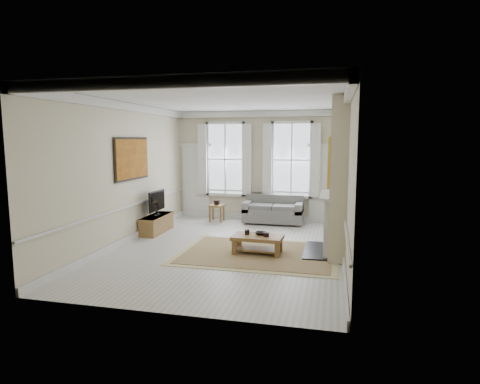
% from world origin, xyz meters
% --- Properties ---
extents(floor, '(7.20, 7.20, 0.00)m').
position_xyz_m(floor, '(0.00, 0.00, 0.00)').
color(floor, '#B7B5AD').
rests_on(floor, ground).
extents(ceiling, '(7.20, 7.20, 0.00)m').
position_xyz_m(ceiling, '(0.00, 0.00, 3.40)').
color(ceiling, white).
rests_on(ceiling, back_wall).
extents(back_wall, '(5.20, 0.00, 5.20)m').
position_xyz_m(back_wall, '(0.00, 3.60, 1.70)').
color(back_wall, beige).
rests_on(back_wall, floor).
extents(left_wall, '(0.00, 7.20, 7.20)m').
position_xyz_m(left_wall, '(-2.60, 0.00, 1.70)').
color(left_wall, beige).
rests_on(left_wall, floor).
extents(right_wall, '(0.00, 7.20, 7.20)m').
position_xyz_m(right_wall, '(2.60, 0.00, 1.70)').
color(right_wall, beige).
rests_on(right_wall, floor).
extents(window_left, '(1.26, 0.20, 2.20)m').
position_xyz_m(window_left, '(-1.05, 3.55, 1.90)').
color(window_left, '#B2BCC6').
rests_on(window_left, back_wall).
extents(window_right, '(1.26, 0.20, 2.20)m').
position_xyz_m(window_right, '(1.05, 3.55, 1.90)').
color(window_right, '#B2BCC6').
rests_on(window_right, back_wall).
extents(door_left, '(0.90, 0.08, 2.30)m').
position_xyz_m(door_left, '(-2.05, 3.56, 1.15)').
color(door_left, silver).
rests_on(door_left, floor).
extents(door_right, '(0.90, 0.08, 2.30)m').
position_xyz_m(door_right, '(2.05, 3.56, 1.15)').
color(door_right, silver).
rests_on(door_right, floor).
extents(painting, '(0.05, 1.66, 1.06)m').
position_xyz_m(painting, '(-2.56, 0.30, 2.05)').
color(painting, '#B0751E').
rests_on(painting, left_wall).
extents(chimney_breast, '(0.35, 1.70, 3.38)m').
position_xyz_m(chimney_breast, '(2.43, 0.20, 1.70)').
color(chimney_breast, beige).
rests_on(chimney_breast, floor).
extents(hearth, '(0.55, 1.50, 0.05)m').
position_xyz_m(hearth, '(2.00, 0.20, 0.03)').
color(hearth, black).
rests_on(hearth, floor).
extents(fireplace, '(0.21, 1.45, 1.33)m').
position_xyz_m(fireplace, '(2.20, 0.20, 0.73)').
color(fireplace, silver).
rests_on(fireplace, floor).
extents(mirror, '(0.06, 1.26, 1.06)m').
position_xyz_m(mirror, '(2.21, 0.20, 2.05)').
color(mirror, gold).
rests_on(mirror, chimney_breast).
extents(sofa, '(1.77, 0.86, 0.84)m').
position_xyz_m(sofa, '(0.57, 3.11, 0.35)').
color(sofa, slate).
rests_on(sofa, floor).
extents(side_table, '(0.49, 0.49, 0.52)m').
position_xyz_m(side_table, '(-1.17, 2.96, 0.42)').
color(side_table, brown).
rests_on(side_table, floor).
extents(rug, '(3.50, 2.60, 0.02)m').
position_xyz_m(rug, '(0.72, -0.26, 0.01)').
color(rug, '#906E4A').
rests_on(rug, floor).
extents(coffee_table, '(1.13, 0.69, 0.41)m').
position_xyz_m(coffee_table, '(0.72, -0.26, 0.33)').
color(coffee_table, brown).
rests_on(coffee_table, rug).
extents(ceramic_pot_a, '(0.11, 0.11, 0.11)m').
position_xyz_m(ceramic_pot_a, '(0.47, -0.21, 0.47)').
color(ceramic_pot_a, black).
rests_on(ceramic_pot_a, coffee_table).
extents(ceramic_pot_b, '(0.13, 0.13, 0.09)m').
position_xyz_m(ceramic_pot_b, '(0.92, -0.31, 0.46)').
color(ceramic_pot_b, black).
rests_on(ceramic_pot_b, coffee_table).
extents(bowl, '(0.29, 0.29, 0.06)m').
position_xyz_m(bowl, '(0.77, -0.16, 0.44)').
color(bowl, black).
rests_on(bowl, coffee_table).
extents(tv_stand, '(0.43, 1.32, 0.47)m').
position_xyz_m(tv_stand, '(-2.34, 1.14, 0.24)').
color(tv_stand, brown).
rests_on(tv_stand, floor).
extents(tv, '(0.08, 0.90, 0.68)m').
position_xyz_m(tv, '(-2.32, 1.14, 0.87)').
color(tv, black).
rests_on(tv, tv_stand).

